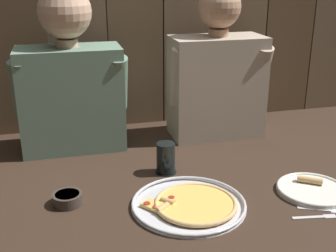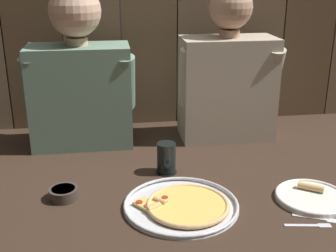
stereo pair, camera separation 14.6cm
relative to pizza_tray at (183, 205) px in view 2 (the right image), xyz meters
name	(u,v)px [view 2 (the right image)]	position (x,y,z in m)	size (l,w,h in m)	color
ground_plane	(171,188)	(-0.02, 0.13, -0.01)	(3.20, 3.20, 0.00)	#332319
pizza_tray	(183,205)	(0.00, 0.00, 0.00)	(0.35, 0.35, 0.03)	silver
dinner_plate	(312,197)	(0.40, -0.01, 0.00)	(0.22, 0.22, 0.03)	white
drinking_glass	(167,158)	(-0.01, 0.24, 0.04)	(0.08, 0.08, 0.11)	black
dipping_bowl	(64,193)	(-0.36, 0.11, 0.01)	(0.09, 0.09, 0.03)	#3D332D
table_fork	(310,225)	(0.33, -0.15, -0.01)	(0.13, 0.04, 0.01)	silver
table_knife	(321,219)	(0.38, -0.12, -0.01)	(0.15, 0.08, 0.01)	silver
diner_left	(79,72)	(-0.31, 0.56, 0.29)	(0.43, 0.21, 0.63)	slate
diner_right	(228,71)	(0.28, 0.56, 0.27)	(0.41, 0.21, 0.62)	#B2A38E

